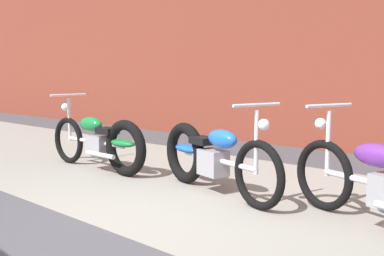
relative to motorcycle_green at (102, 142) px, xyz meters
The scene contains 4 objects.
ground_plane 2.36m from the motorcycle_green, 37.17° to the right, with size 80.00×80.00×0.00m, color #47474C.
sidewalk_slab 1.93m from the motorcycle_green, 10.45° to the left, with size 36.00×3.50×0.01m, color gray.
motorcycle_green is the anchor object (origin of this frame).
motorcycle_blue 1.78m from the motorcycle_green, ahead, with size 1.97×0.76×1.03m.
Camera 1 is at (2.97, -2.18, 1.28)m, focal length 41.24 mm.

